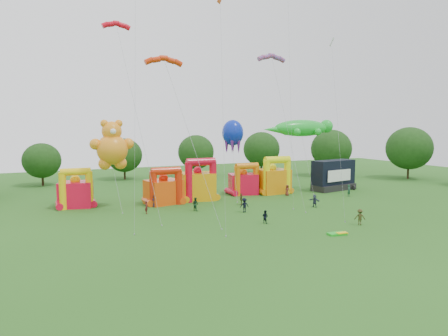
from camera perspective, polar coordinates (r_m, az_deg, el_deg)
name	(u,v)px	position (r m, az deg, el deg)	size (l,w,h in m)	color
ground	(310,245)	(41.25, 12.21, -10.72)	(160.00, 160.00, 0.00)	#255718
tree_ring	(298,183)	(39.71, 10.56, -2.08)	(121.11, 123.19, 12.07)	#352314
bouncy_castle_0	(76,192)	(61.58, -20.41, -3.24)	(5.23, 4.52, 5.83)	red
bouncy_castle_1	(164,190)	(60.88, -8.56, -3.07)	(5.77, 5.06, 5.72)	#EB4A0C
bouncy_castle_2	(198,184)	(63.39, -3.69, -2.28)	(5.74, 4.89, 6.79)	orange
bouncy_castle_3	(244,182)	(68.69, 2.86, -2.01)	(5.35, 4.67, 5.51)	red
bouncy_castle_4	(273,179)	(70.10, 7.05, -1.57)	(5.68, 4.72, 6.57)	orange
stage_trailer	(333,175)	(75.75, 15.37, -1.04)	(9.18, 4.78, 5.52)	black
teddy_bear_kite	(113,152)	(58.43, -15.59, 2.21)	(6.13, 6.67, 12.73)	orange
gecko_kite	(302,131)	(72.03, 11.10, 5.19)	(14.33, 6.56, 12.94)	green
octopus_kite	(234,165)	(66.81, 1.49, 0.39)	(5.67, 11.52, 12.88)	#0B23AC
parafoil_kites	(172,127)	(50.30, -7.42, 5.78)	(26.04, 16.46, 26.44)	red
diamond_kites	(252,101)	(50.90, 4.08, 9.54)	(27.40, 15.43, 39.41)	#D34709
folded_kite_bundle	(338,234)	(45.55, 15.93, -9.01)	(2.10, 1.28, 0.31)	green
spectator_0	(155,201)	(58.98, -9.87, -4.65)	(0.88, 0.58, 1.81)	#28233B
spectator_1	(146,207)	(54.81, -11.01, -5.53)	(0.64, 0.42, 1.75)	#5C1C1A
spectator_2	(195,204)	(55.71, -4.12, -5.16)	(0.92, 0.72, 1.89)	#16371E
spectator_3	(244,205)	(54.71, 2.92, -5.32)	(1.27, 0.73, 1.97)	black
spectator_4	(241,199)	(59.58, 2.47, -4.49)	(1.02, 0.42, 1.73)	#3F3919
spectator_5	(315,201)	(59.48, 12.81, -4.60)	(1.72, 0.55, 1.85)	#2A2F47
spectator_6	(287,190)	(68.19, 9.03, -3.15)	(0.90, 0.59, 1.84)	maroon
spectator_7	(349,190)	(69.88, 17.43, -3.08)	(0.72, 0.47, 1.98)	#1B442E
spectator_8	(265,217)	(48.95, 5.89, -6.93)	(0.79, 0.61, 1.62)	black
spectator_9	(360,217)	(50.52, 18.84, -6.64)	(1.25, 0.72, 1.93)	#373316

